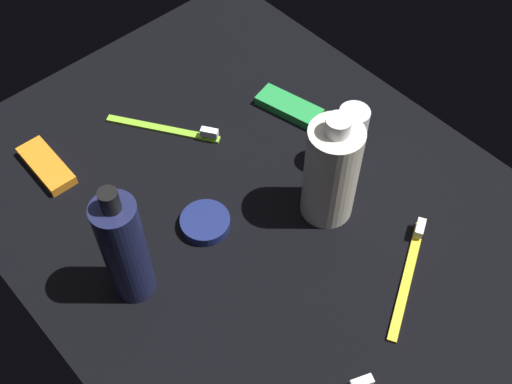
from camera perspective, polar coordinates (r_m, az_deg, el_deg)
ground_plane at (r=90.04cm, az=0.00°, el=-1.37°), size 84.00×64.00×1.20cm
lotion_bottle at (r=76.81cm, az=-11.61°, el=-4.98°), size 5.33×5.33×19.82cm
bodywash_bottle at (r=83.37cm, az=6.70°, el=1.81°), size 7.16×7.16×17.86cm
deodorant_stick at (r=91.25cm, az=8.39°, el=4.79°), size 4.26×4.26×10.56cm
toothbrush_yellow at (r=85.48cm, az=13.45°, el=-6.82°), size 9.53×16.45×2.10cm
toothbrush_lime at (r=98.62cm, az=-7.69°, el=5.60°), size 15.72×10.86×2.10cm
snack_bar_green at (r=100.83cm, az=2.95°, el=7.57°), size 11.04×6.31×1.50cm
snack_bar_orange at (r=97.69cm, az=-18.13°, el=2.24°), size 10.49×4.24×1.50cm
cream_tin_left at (r=87.16cm, az=-4.53°, el=-2.73°), size 6.81×6.81×1.57cm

